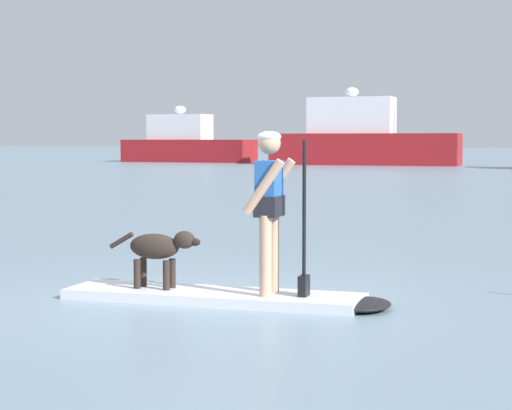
% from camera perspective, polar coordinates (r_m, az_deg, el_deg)
% --- Properties ---
extents(ground_plane, '(400.00, 400.00, 0.00)m').
position_cam_1_polar(ground_plane, '(9.31, -2.67, -5.93)').
color(ground_plane, gray).
extents(paddleboard, '(3.36, 1.18, 0.10)m').
position_cam_1_polar(paddleboard, '(9.22, -1.35, -5.70)').
color(paddleboard, silver).
rests_on(paddleboard, ground_plane).
extents(person_paddler, '(0.64, 0.52, 1.59)m').
position_cam_1_polar(person_paddler, '(8.99, 0.93, 0.28)').
color(person_paddler, tan).
rests_on(person_paddler, paddleboard).
extents(dog, '(1.00, 0.29, 0.60)m').
position_cam_1_polar(dog, '(9.45, -5.99, -2.70)').
color(dog, '#2D231E').
rests_on(dog, paddleboard).
extents(moored_boat_center, '(10.02, 3.52, 4.15)m').
position_cam_1_polar(moored_boat_center, '(68.74, -4.31, 3.76)').
color(moored_boat_center, maroon).
rests_on(moored_boat_center, ground_plane).
extents(moored_boat_outer, '(12.45, 4.47, 5.05)m').
position_cam_1_polar(moored_boat_outer, '(60.79, 6.48, 4.03)').
color(moored_boat_outer, maroon).
rests_on(moored_boat_outer, ground_plane).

